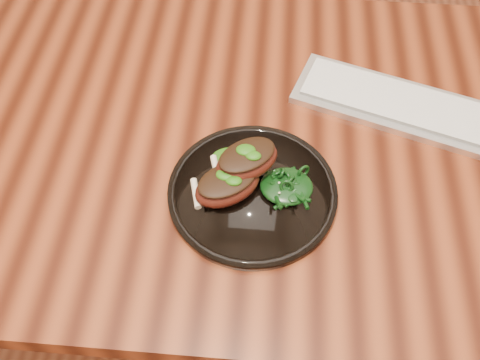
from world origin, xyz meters
name	(u,v)px	position (x,y,z in m)	size (l,w,h in m)	color
desk	(282,163)	(0.00, 0.00, 0.67)	(1.60, 0.80, 0.75)	#331006
plate	(252,192)	(-0.05, -0.13, 0.76)	(0.27, 0.27, 0.02)	black
lamb_chop_front	(227,184)	(-0.09, -0.14, 0.79)	(0.13, 0.12, 0.05)	#48160D
lamb_chop_back	(246,160)	(-0.06, -0.11, 0.81)	(0.13, 0.12, 0.05)	#48160D
herb_smear	(235,159)	(-0.08, -0.07, 0.77)	(0.08, 0.05, 0.00)	#134507
greens_heap	(287,184)	(0.00, -0.13, 0.78)	(0.08, 0.08, 0.03)	black
keyboard	(412,108)	(0.23, 0.07, 0.76)	(0.45, 0.26, 0.02)	silver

